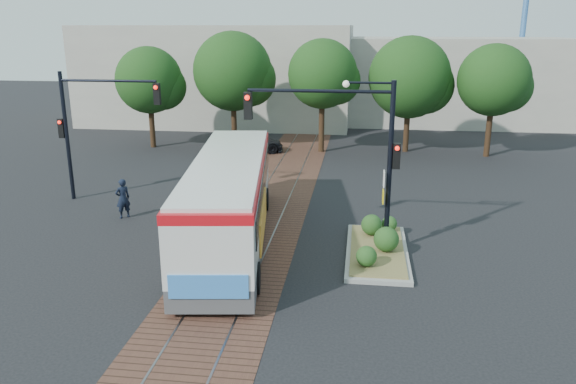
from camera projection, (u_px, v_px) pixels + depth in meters
name	position (u px, v px, depth m)	size (l,w,h in m)	color
ground	(252.00, 238.00, 21.93)	(120.00, 120.00, 0.00)	black
trackbed	(269.00, 206.00, 25.73)	(3.60, 40.00, 0.02)	#543326
tree_row	(318.00, 76.00, 36.00)	(26.40, 5.60, 7.67)	#382314
warehouses	(309.00, 76.00, 48.23)	(40.00, 13.00, 8.00)	#ADA899
city_bus	(229.00, 196.00, 21.09)	(4.17, 12.37, 3.25)	#48484A
traffic_island	(378.00, 244.00, 20.38)	(2.20, 5.20, 1.13)	gray
signal_pole_main	(355.00, 140.00, 19.49)	(5.49, 0.46, 6.00)	black
signal_pole_left	(88.00, 119.00, 25.68)	(4.99, 0.34, 6.00)	black
officer	(123.00, 198.00, 24.00)	(0.63, 0.41, 1.73)	black
parked_car	(247.00, 143.00, 36.37)	(1.89, 4.64, 1.35)	black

